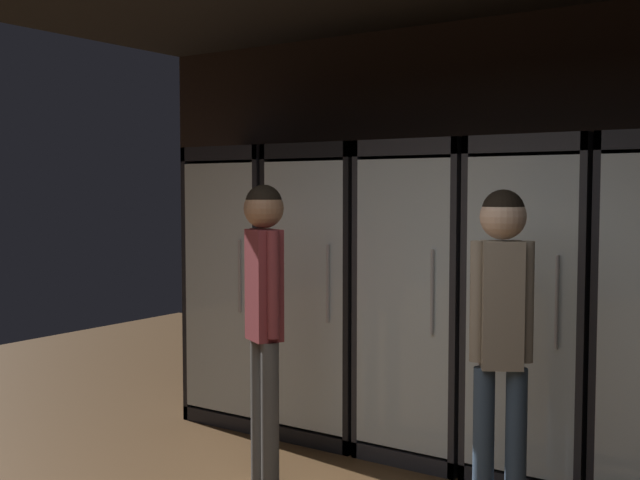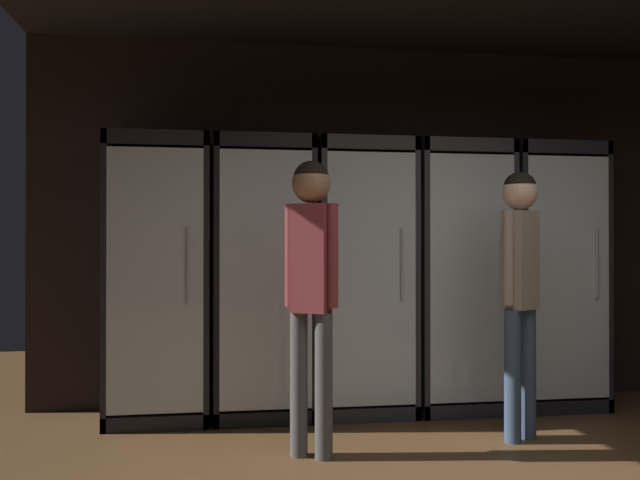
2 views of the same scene
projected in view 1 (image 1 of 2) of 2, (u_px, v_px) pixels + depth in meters
name	position (u px, v px, depth m)	size (l,w,h in m)	color
wall_back	(529.00, 237.00, 4.98)	(6.00, 0.06, 2.80)	black
cooler_far_left	(251.00, 286.00, 5.88)	(0.71, 0.66, 2.00)	black
cooler_left	(333.00, 294.00, 5.46)	(0.71, 0.66, 2.00)	black
cooler_center	(428.00, 303.00, 5.05)	(0.71, 0.66, 2.00)	#2B2B30
cooler_right	(541.00, 313.00, 4.64)	(0.71, 0.66, 2.00)	#2B2B30
shopper_near	(502.00, 319.00, 3.84)	(0.28, 0.23, 1.70)	#384C66
shopper_far	(264.00, 295.00, 4.48)	(0.30, 0.24, 1.73)	#4C4C4C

